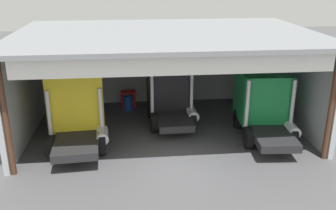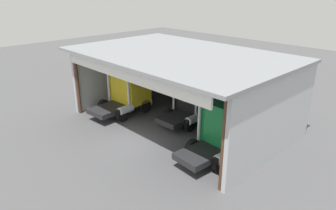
{
  "view_description": "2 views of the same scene",
  "coord_description": "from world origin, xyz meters",
  "px_view_note": "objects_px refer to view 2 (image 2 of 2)",
  "views": [
    {
      "loc": [
        -1.83,
        -14.45,
        8.13
      ],
      "look_at": [
        0.0,
        3.13,
        1.76
      ],
      "focal_mm": 40.55,
      "sensor_mm": 36.0,
      "label": 1
    },
    {
      "loc": [
        14.25,
        -10.64,
        9.49
      ],
      "look_at": [
        0.0,
        3.13,
        1.76
      ],
      "focal_mm": 33.37,
      "sensor_mm": 36.0,
      "label": 2
    }
  ],
  "objects_px": {
    "truck_green_left_bay": "(226,128)",
    "tool_cart": "(193,98)",
    "oil_drum": "(189,100)",
    "truck_yellow_center_bay": "(128,88)",
    "truck_black_center_right_bay": "(193,99)"
  },
  "relations": [
    {
      "from": "oil_drum",
      "to": "tool_cart",
      "type": "xyz_separation_m",
      "value": [
        0.02,
        0.47,
        0.05
      ]
    },
    {
      "from": "truck_black_center_right_bay",
      "to": "tool_cart",
      "type": "distance_m",
      "value": 3.73
    },
    {
      "from": "truck_yellow_center_bay",
      "to": "truck_green_left_bay",
      "type": "distance_m",
      "value": 9.32
    },
    {
      "from": "truck_yellow_center_bay",
      "to": "tool_cart",
      "type": "relative_size",
      "value": 4.83
    },
    {
      "from": "truck_green_left_bay",
      "to": "oil_drum",
      "type": "xyz_separation_m",
      "value": [
        -6.89,
        4.38,
        -1.29
      ]
    },
    {
      "from": "truck_black_center_right_bay",
      "to": "truck_green_left_bay",
      "type": "xyz_separation_m",
      "value": [
        4.54,
        -2.22,
        -0.03
      ]
    },
    {
      "from": "tool_cart",
      "to": "truck_yellow_center_bay",
      "type": "bearing_deg",
      "value": -116.68
    },
    {
      "from": "truck_green_left_bay",
      "to": "tool_cart",
      "type": "xyz_separation_m",
      "value": [
        -6.87,
        4.85,
        -1.24
      ]
    },
    {
      "from": "truck_green_left_bay",
      "to": "oil_drum",
      "type": "distance_m",
      "value": 8.27
    },
    {
      "from": "truck_black_center_right_bay",
      "to": "oil_drum",
      "type": "distance_m",
      "value": 3.45
    },
    {
      "from": "truck_black_center_right_bay",
      "to": "truck_green_left_bay",
      "type": "distance_m",
      "value": 5.05
    },
    {
      "from": "truck_black_center_right_bay",
      "to": "tool_cart",
      "type": "bearing_deg",
      "value": 130.17
    },
    {
      "from": "truck_yellow_center_bay",
      "to": "truck_black_center_right_bay",
      "type": "bearing_deg",
      "value": 21.24
    },
    {
      "from": "truck_yellow_center_bay",
      "to": "oil_drum",
      "type": "distance_m",
      "value": 5.25
    },
    {
      "from": "truck_black_center_right_bay",
      "to": "truck_yellow_center_bay",
      "type": "bearing_deg",
      "value": -156.25
    }
  ]
}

